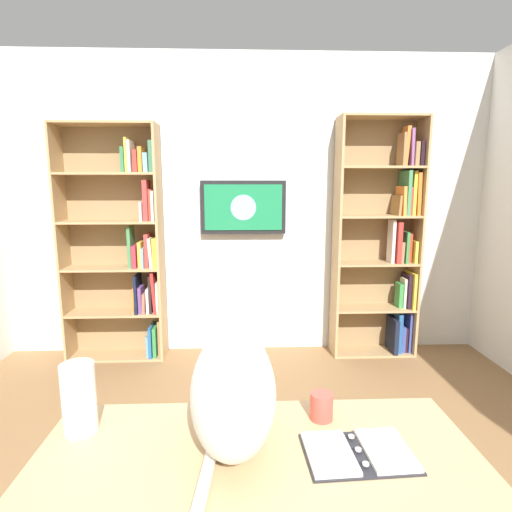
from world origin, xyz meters
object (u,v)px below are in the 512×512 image
bookshelf_left (385,242)px  coffee_mug (322,406)px  paper_towel_roll (79,398)px  wall_mounted_tv (243,207)px  desk (257,497)px  bookshelf_right (125,247)px  open_binder (358,452)px  cat (233,382)px

bookshelf_left → coffee_mug: bearing=65.8°
bookshelf_left → coffee_mug: 2.53m
paper_towel_roll → coffee_mug: 0.83m
bookshelf_left → coffee_mug: (1.03, 2.29, -0.26)m
wall_mounted_tv → desk: (-0.01, 2.60, -0.73)m
bookshelf_right → paper_towel_roll: (-0.48, 2.33, -0.16)m
bookshelf_left → wall_mounted_tv: bookshelf_left is taller
desk → open_binder: 0.34m
desk → paper_towel_roll: size_ratio=5.79×
paper_towel_roll → bookshelf_left: bearing=-128.5°
open_binder → coffee_mug: 0.22m
coffee_mug → desk: bearing=43.6°
desk → paper_towel_roll: (0.58, -0.19, 0.23)m
open_binder → bookshelf_left: bearing=-111.0°
desk → paper_towel_roll: 0.66m
bookshelf_right → cat: (-1.00, 2.40, -0.08)m
wall_mounted_tv → desk: size_ratio=0.55×
wall_mounted_tv → cat: 2.52m
wall_mounted_tv → paper_towel_roll: size_ratio=3.20×
coffee_mug → open_binder: bearing=110.5°
wall_mounted_tv → coffee_mug: (-0.25, 2.38, -0.57)m
cat → coffee_mug: bearing=-161.4°
bookshelf_right → coffee_mug: 2.65m
bookshelf_left → cat: 2.75m
bookshelf_left → bookshelf_right: (2.34, -0.00, -0.03)m
bookshelf_right → cat: bearing=112.6°
paper_towel_roll → wall_mounted_tv: bearing=-103.3°
bookshelf_right → paper_towel_roll: bookshelf_right is taller
desk → open_binder: (-0.31, -0.03, 0.12)m
open_binder → cat: bearing=-14.0°
cat → coffee_mug: size_ratio=6.30×
desk → open_binder: open_binder is taller
bookshelf_left → open_binder: size_ratio=6.29×
bookshelf_left → desk: 2.85m
bookshelf_right → open_binder: size_ratio=6.08×
wall_mounted_tv → paper_towel_roll: wall_mounted_tv is taller
cat → paper_towel_roll: cat is taller
cat → coffee_mug: (-0.31, -0.10, -0.15)m
bookshelf_right → coffee_mug: size_ratio=21.56×
bookshelf_left → paper_towel_roll: 2.98m
bookshelf_left → desk: size_ratio=1.55×
bookshelf_right → cat: 2.60m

